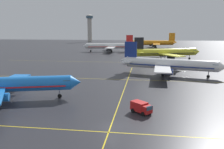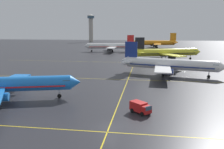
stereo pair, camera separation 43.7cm
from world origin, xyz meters
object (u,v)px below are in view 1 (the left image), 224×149
airliner_third_row (166,52)px  service_truck_red_van (141,107)px  airliner_second_row (169,64)px  airliner_far_left_stand (109,46)px  airliner_front_gate (4,85)px  control_tower (90,26)px  airliner_far_right_stand (154,43)px

airliner_third_row → service_truck_red_van: size_ratio=8.42×
airliner_second_row → airliner_far_left_stand: size_ratio=0.97×
airliner_front_gate → service_truck_red_van: airliner_front_gate is taller
service_truck_red_van → control_tower: bearing=105.3°
control_tower → airliner_far_right_stand: bearing=-49.8°
airliner_second_row → airliner_far_right_stand: airliner_far_right_stand is taller
airliner_second_row → airliner_far_right_stand: size_ratio=0.90×
airliner_second_row → control_tower: size_ratio=1.07×
control_tower → service_truck_red_van: bearing=-74.7°
service_truck_red_van → airliner_third_row: bearing=82.5°
airliner_front_gate → airliner_third_row: size_ratio=0.91×
control_tower → airliner_far_left_stand: bearing=-71.0°
service_truck_red_van → airliner_far_left_stand: bearing=101.3°
airliner_far_left_stand → service_truck_red_van: 123.82m
airliner_front_gate → airliner_second_row: (38.44, 34.88, 0.27)m
airliner_front_gate → control_tower: 246.96m
airliner_far_right_stand → airliner_second_row: bearing=-89.3°
airliner_front_gate → airliner_far_right_stand: size_ratio=0.83×
service_truck_red_van → airliner_far_right_stand: bearing=87.5°
airliner_second_row → airliner_far_left_stand: 88.54m
airliner_front_gate → airliner_third_row: 85.99m
airliner_far_right_stand → airliner_far_left_stand: bearing=-129.7°
airliner_front_gate → airliner_second_row: bearing=42.2°
airliner_front_gate → service_truck_red_van: 30.43m
airliner_second_row → service_truck_red_van: 40.09m
airliner_far_left_stand → control_tower: bearing=109.0°
airliner_front_gate → airliner_third_row: (40.61, 75.80, 0.39)m
airliner_second_row → airliner_third_row: airliner_third_row is taller
airliner_far_right_stand → control_tower: bearing=130.2°
airliner_far_left_stand → airliner_second_row: bearing=-68.3°
airliner_far_left_stand → control_tower: 134.55m
airliner_second_row → airliner_far_right_stand: bearing=90.7°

